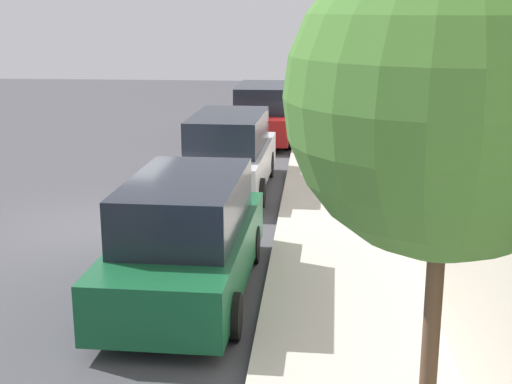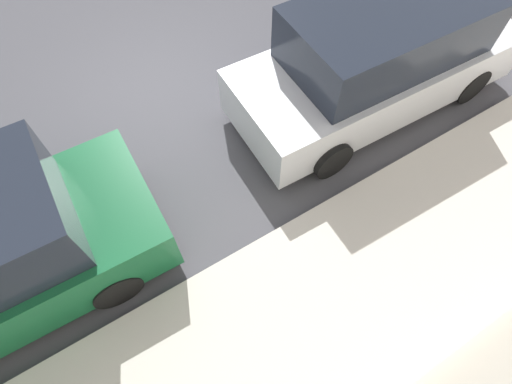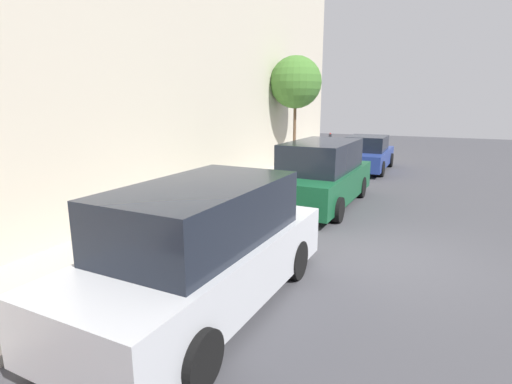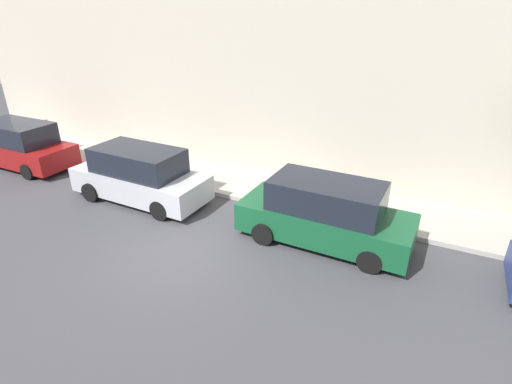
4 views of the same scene
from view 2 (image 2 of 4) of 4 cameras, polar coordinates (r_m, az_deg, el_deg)
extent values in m
plane|color=#424247|center=(7.76, -14.09, 13.39)|extent=(60.00, 60.00, 0.00)
cube|color=#B2ADA3|center=(5.50, 7.23, -17.69)|extent=(2.55, 32.00, 0.15)
cylinder|color=black|center=(6.54, -24.84, 0.80)|extent=(0.22, 0.66, 0.66)
cylinder|color=black|center=(5.60, -19.31, -12.69)|extent=(0.22, 0.66, 0.66)
cube|color=#B7BABF|center=(7.28, 16.54, 16.03)|extent=(2.03, 4.95, 0.84)
cube|color=black|center=(6.76, 18.41, 21.12)|extent=(1.75, 3.14, 0.84)
cylinder|color=black|center=(8.85, 19.95, 21.21)|extent=(0.22, 0.68, 0.68)
cylinder|color=black|center=(8.15, 28.29, 13.35)|extent=(0.22, 0.68, 0.68)
cylinder|color=black|center=(7.19, 1.87, 14.77)|extent=(0.22, 0.68, 0.68)
cylinder|color=black|center=(6.30, 10.71, 4.66)|extent=(0.22, 0.68, 0.68)
camera|label=1|loc=(12.79, -100.09, -24.73)|focal=50.00mm
camera|label=3|loc=(11.33, 31.25, 42.00)|focal=28.00mm
camera|label=4|loc=(13.94, -72.12, 34.00)|focal=28.00mm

